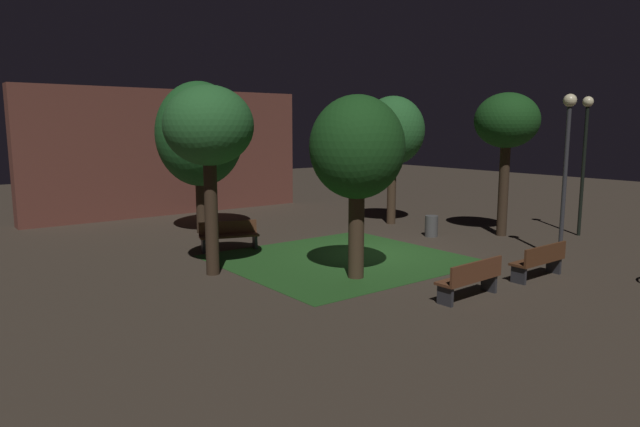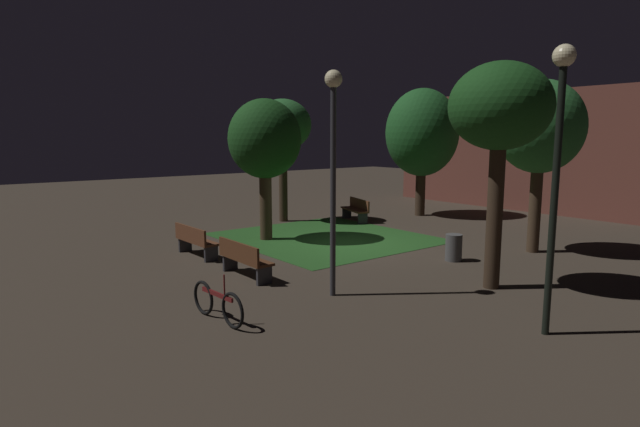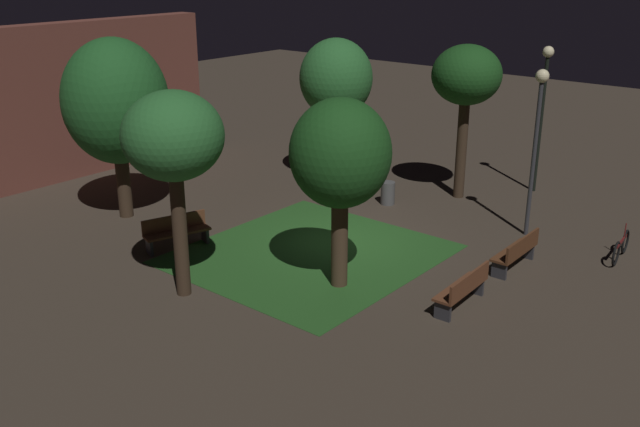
{
  "view_description": "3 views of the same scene",
  "coord_description": "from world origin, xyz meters",
  "px_view_note": "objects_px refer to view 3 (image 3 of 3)",
  "views": [
    {
      "loc": [
        -11.3,
        -11.98,
        3.77
      ],
      "look_at": [
        -1.37,
        0.92,
        1.25
      ],
      "focal_mm": 31.35,
      "sensor_mm": 36.0,
      "label": 1
    },
    {
      "loc": [
        11.87,
        -10.43,
        3.35
      ],
      "look_at": [
        -0.9,
        -0.44,
        0.91
      ],
      "focal_mm": 28.64,
      "sensor_mm": 36.0,
      "label": 2
    },
    {
      "loc": [
        -14.56,
        -11.28,
        7.54
      ],
      "look_at": [
        -0.26,
        0.55,
        0.76
      ],
      "focal_mm": 40.06,
      "sensor_mm": 36.0,
      "label": 3
    }
  ],
  "objects_px": {
    "bench_path_side": "(464,288)",
    "bicycle": "(621,247)",
    "tree_lawn_side": "(116,102)",
    "lamp_post_near_wall": "(537,125)",
    "tree_left_canopy": "(173,139)",
    "tree_near_wall": "(336,80)",
    "tree_back_left": "(466,78)",
    "tree_tall_center": "(340,156)",
    "trash_bin": "(388,193)",
    "lamp_post_plaza_east": "(544,95)",
    "bench_front_right": "(176,231)",
    "bench_near_trees": "(517,251)"
  },
  "relations": [
    {
      "from": "lamp_post_near_wall",
      "to": "trash_bin",
      "type": "xyz_separation_m",
      "value": [
        -0.34,
        4.54,
        -2.8
      ]
    },
    {
      "from": "tree_left_canopy",
      "to": "tree_near_wall",
      "type": "relative_size",
      "value": 0.97
    },
    {
      "from": "tree_back_left",
      "to": "trash_bin",
      "type": "height_order",
      "value": "tree_back_left"
    },
    {
      "from": "tree_tall_center",
      "to": "tree_left_canopy",
      "type": "distance_m",
      "value": 3.73
    },
    {
      "from": "bench_front_right",
      "to": "tree_back_left",
      "type": "distance_m",
      "value": 10.08
    },
    {
      "from": "bench_path_side",
      "to": "tree_near_wall",
      "type": "relative_size",
      "value": 0.37
    },
    {
      "from": "tree_back_left",
      "to": "tree_near_wall",
      "type": "relative_size",
      "value": 1.0
    },
    {
      "from": "trash_bin",
      "to": "bicycle",
      "type": "bearing_deg",
      "value": -88.09
    },
    {
      "from": "tree_near_wall",
      "to": "trash_bin",
      "type": "bearing_deg",
      "value": -105.29
    },
    {
      "from": "trash_bin",
      "to": "bicycle",
      "type": "xyz_separation_m",
      "value": [
        0.24,
        -7.18,
        -0.02
      ]
    },
    {
      "from": "tree_lawn_side",
      "to": "lamp_post_near_wall",
      "type": "distance_m",
      "value": 11.89
    },
    {
      "from": "lamp_post_near_wall",
      "to": "bench_path_side",
      "type": "bearing_deg",
      "value": -171.07
    },
    {
      "from": "tree_tall_center",
      "to": "bicycle",
      "type": "height_order",
      "value": "tree_tall_center"
    },
    {
      "from": "tree_left_canopy",
      "to": "tree_near_wall",
      "type": "height_order",
      "value": "tree_near_wall"
    },
    {
      "from": "tree_left_canopy",
      "to": "bicycle",
      "type": "relative_size",
      "value": 2.91
    },
    {
      "from": "bench_path_side",
      "to": "tree_lawn_side",
      "type": "xyz_separation_m",
      "value": [
        -1.21,
        10.86,
        3.01
      ]
    },
    {
      "from": "tree_lawn_side",
      "to": "trash_bin",
      "type": "height_order",
      "value": "tree_lawn_side"
    },
    {
      "from": "bench_front_right",
      "to": "lamp_post_plaza_east",
      "type": "xyz_separation_m",
      "value": [
        10.87,
        -5.43,
        2.76
      ]
    },
    {
      "from": "tree_lawn_side",
      "to": "tree_left_canopy",
      "type": "height_order",
      "value": "tree_lawn_side"
    },
    {
      "from": "bench_path_side",
      "to": "bench_near_trees",
      "type": "distance_m",
      "value": 2.74
    },
    {
      "from": "tree_lawn_side",
      "to": "bench_near_trees",
      "type": "bearing_deg",
      "value": -70.04
    },
    {
      "from": "lamp_post_plaza_east",
      "to": "bicycle",
      "type": "xyz_separation_m",
      "value": [
        -4.02,
        -4.15,
        -2.9
      ]
    },
    {
      "from": "bench_path_side",
      "to": "trash_bin",
      "type": "relative_size",
      "value": 2.48
    },
    {
      "from": "bench_near_trees",
      "to": "trash_bin",
      "type": "bearing_deg",
      "value": 69.05
    },
    {
      "from": "bench_path_side",
      "to": "bench_front_right",
      "type": "xyz_separation_m",
      "value": [
        -1.82,
        7.74,
        0.0
      ]
    },
    {
      "from": "tree_back_left",
      "to": "bicycle",
      "type": "xyz_separation_m",
      "value": [
        -1.85,
        -5.8,
        -3.55
      ]
    },
    {
      "from": "tree_lawn_side",
      "to": "tree_tall_center",
      "type": "bearing_deg",
      "value": -87.45
    },
    {
      "from": "tree_lawn_side",
      "to": "bench_front_right",
      "type": "bearing_deg",
      "value": -101.19
    },
    {
      "from": "tree_tall_center",
      "to": "trash_bin",
      "type": "distance_m",
      "value": 6.78
    },
    {
      "from": "bench_front_right",
      "to": "tree_tall_center",
      "type": "height_order",
      "value": "tree_tall_center"
    },
    {
      "from": "bench_near_trees",
      "to": "bench_front_right",
      "type": "height_order",
      "value": "same"
    },
    {
      "from": "lamp_post_near_wall",
      "to": "bicycle",
      "type": "xyz_separation_m",
      "value": [
        -0.1,
        -2.64,
        -2.82
      ]
    },
    {
      "from": "tree_left_canopy",
      "to": "trash_bin",
      "type": "distance_m",
      "value": 9.0
    },
    {
      "from": "bench_front_right",
      "to": "tree_tall_center",
      "type": "bearing_deg",
      "value": -78.67
    },
    {
      "from": "tree_left_canopy",
      "to": "lamp_post_near_wall",
      "type": "distance_m",
      "value": 9.84
    },
    {
      "from": "tree_back_left",
      "to": "tree_lawn_side",
      "type": "distance_m",
      "value": 10.64
    },
    {
      "from": "bench_front_right",
      "to": "tree_tall_center",
      "type": "distance_m",
      "value": 5.66
    },
    {
      "from": "bench_path_side",
      "to": "bicycle",
      "type": "relative_size",
      "value": 1.1
    },
    {
      "from": "bench_path_side",
      "to": "lamp_post_plaza_east",
      "type": "height_order",
      "value": "lamp_post_plaza_east"
    },
    {
      "from": "lamp_post_plaza_east",
      "to": "bench_path_side",
      "type": "bearing_deg",
      "value": -165.68
    },
    {
      "from": "tree_left_canopy",
      "to": "trash_bin",
      "type": "height_order",
      "value": "tree_left_canopy"
    },
    {
      "from": "lamp_post_near_wall",
      "to": "trash_bin",
      "type": "bearing_deg",
      "value": 94.28
    },
    {
      "from": "bench_front_right",
      "to": "bench_path_side",
      "type": "bearing_deg",
      "value": -76.74
    },
    {
      "from": "tree_back_left",
      "to": "lamp_post_near_wall",
      "type": "distance_m",
      "value": 3.69
    },
    {
      "from": "tree_left_canopy",
      "to": "bench_path_side",
      "type": "bearing_deg",
      "value": -56.59
    },
    {
      "from": "lamp_post_near_wall",
      "to": "trash_bin",
      "type": "relative_size",
      "value": 6.4
    },
    {
      "from": "lamp_post_plaza_east",
      "to": "tree_lawn_side",
      "type": "bearing_deg",
      "value": 140.16
    },
    {
      "from": "tree_left_canopy",
      "to": "lamp_post_near_wall",
      "type": "relative_size",
      "value": 1.03
    },
    {
      "from": "bicycle",
      "to": "tree_left_canopy",
      "type": "bearing_deg",
      "value": 139.88
    },
    {
      "from": "tree_tall_center",
      "to": "bicycle",
      "type": "xyz_separation_m",
      "value": [
        5.88,
        -4.72,
        -2.89
      ]
    }
  ]
}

